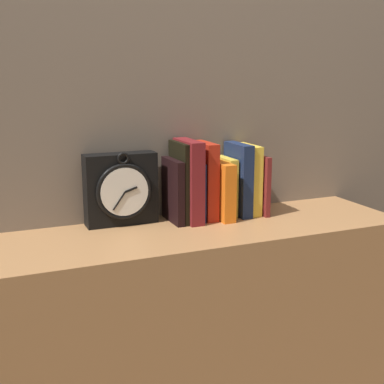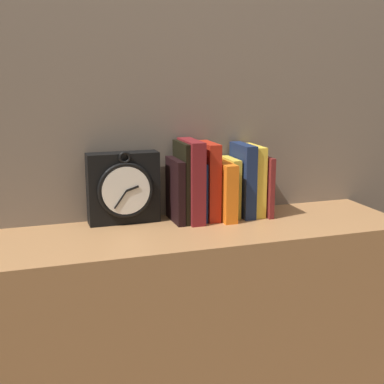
{
  "view_description": "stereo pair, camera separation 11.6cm",
  "coord_description": "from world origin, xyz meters",
  "px_view_note": "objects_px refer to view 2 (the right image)",
  "views": [
    {
      "loc": [
        -0.57,
        -1.34,
        1.34
      ],
      "look_at": [
        0.0,
        0.0,
        1.0
      ],
      "focal_mm": 50.0,
      "sensor_mm": 36.0,
      "label": 1
    },
    {
      "loc": [
        -0.46,
        -1.38,
        1.34
      ],
      "look_at": [
        0.0,
        0.0,
        1.0
      ],
      "focal_mm": 50.0,
      "sensor_mm": 36.0,
      "label": 2
    }
  ],
  "objects_px": {
    "book_slot9_maroon": "(262,185)",
    "book_slot4_red": "(208,181)",
    "book_slot2_maroon": "(191,181)",
    "book_slot8_yellow": "(253,180)",
    "book_slot0_black": "(175,190)",
    "book_slot6_yellow": "(230,187)",
    "book_slot5_orange": "(223,190)",
    "clock": "(124,188)",
    "book_slot7_navy": "(243,180)",
    "book_slot3_navy": "(199,190)",
    "book_slot1_black": "(181,182)"
  },
  "relations": [
    {
      "from": "book_slot0_black",
      "to": "book_slot6_yellow",
      "type": "distance_m",
      "value": 0.18
    },
    {
      "from": "book_slot2_maroon",
      "to": "book_slot4_red",
      "type": "distance_m",
      "value": 0.06
    },
    {
      "from": "book_slot2_maroon",
      "to": "book_slot8_yellow",
      "type": "xyz_separation_m",
      "value": [
        0.2,
        0.01,
        -0.01
      ]
    },
    {
      "from": "book_slot6_yellow",
      "to": "book_slot2_maroon",
      "type": "bearing_deg",
      "value": -172.72
    },
    {
      "from": "book_slot0_black",
      "to": "book_slot5_orange",
      "type": "relative_size",
      "value": 1.08
    },
    {
      "from": "book_slot7_navy",
      "to": "book_slot4_red",
      "type": "bearing_deg",
      "value": 178.6
    },
    {
      "from": "book_slot8_yellow",
      "to": "book_slot9_maroon",
      "type": "distance_m",
      "value": 0.03
    },
    {
      "from": "book_slot2_maroon",
      "to": "book_slot8_yellow",
      "type": "height_order",
      "value": "book_slot2_maroon"
    },
    {
      "from": "book_slot1_black",
      "to": "book_slot7_navy",
      "type": "relative_size",
      "value": 1.06
    },
    {
      "from": "book_slot4_red",
      "to": "book_slot6_yellow",
      "type": "distance_m",
      "value": 0.08
    },
    {
      "from": "book_slot0_black",
      "to": "book_slot3_navy",
      "type": "distance_m",
      "value": 0.08
    },
    {
      "from": "book_slot2_maroon",
      "to": "book_slot4_red",
      "type": "xyz_separation_m",
      "value": [
        0.06,
        0.01,
        -0.01
      ]
    },
    {
      "from": "book_slot0_black",
      "to": "book_slot6_yellow",
      "type": "bearing_deg",
      "value": 3.25
    },
    {
      "from": "clock",
      "to": "book_slot4_red",
      "type": "height_order",
      "value": "book_slot4_red"
    },
    {
      "from": "book_slot5_orange",
      "to": "clock",
      "type": "bearing_deg",
      "value": 171.74
    },
    {
      "from": "book_slot5_orange",
      "to": "book_slot7_navy",
      "type": "relative_size",
      "value": 0.78
    },
    {
      "from": "book_slot3_navy",
      "to": "book_slot5_orange",
      "type": "height_order",
      "value": "book_slot3_navy"
    },
    {
      "from": "book_slot7_navy",
      "to": "book_slot9_maroon",
      "type": "relative_size",
      "value": 1.2
    },
    {
      "from": "book_slot1_black",
      "to": "book_slot4_red",
      "type": "relative_size",
      "value": 1.02
    },
    {
      "from": "book_slot5_orange",
      "to": "book_slot8_yellow",
      "type": "height_order",
      "value": "book_slot8_yellow"
    },
    {
      "from": "book_slot9_maroon",
      "to": "book_slot4_red",
      "type": "bearing_deg",
      "value": 177.88
    },
    {
      "from": "book_slot7_navy",
      "to": "book_slot8_yellow",
      "type": "xyz_separation_m",
      "value": [
        0.04,
        0.0,
        -0.0
      ]
    },
    {
      "from": "book_slot0_black",
      "to": "book_slot5_orange",
      "type": "bearing_deg",
      "value": -4.31
    },
    {
      "from": "book_slot0_black",
      "to": "book_slot3_navy",
      "type": "xyz_separation_m",
      "value": [
        0.08,
        0.01,
        -0.01
      ]
    },
    {
      "from": "book_slot2_maroon",
      "to": "book_slot4_red",
      "type": "relative_size",
      "value": 1.05
    },
    {
      "from": "book_slot3_navy",
      "to": "book_slot1_black",
      "type": "bearing_deg",
      "value": -175.39
    },
    {
      "from": "book_slot1_black",
      "to": "book_slot5_orange",
      "type": "distance_m",
      "value": 0.13
    },
    {
      "from": "book_slot5_orange",
      "to": "book_slot1_black",
      "type": "bearing_deg",
      "value": 174.86
    },
    {
      "from": "book_slot5_orange",
      "to": "book_slot8_yellow",
      "type": "distance_m",
      "value": 0.11
    },
    {
      "from": "book_slot4_red",
      "to": "book_slot8_yellow",
      "type": "distance_m",
      "value": 0.15
    },
    {
      "from": "book_slot1_black",
      "to": "book_slot2_maroon",
      "type": "bearing_deg",
      "value": -13.84
    },
    {
      "from": "book_slot5_orange",
      "to": "book_slot3_navy",
      "type": "bearing_deg",
      "value": 166.83
    },
    {
      "from": "clock",
      "to": "book_slot4_red",
      "type": "distance_m",
      "value": 0.25
    },
    {
      "from": "book_slot0_black",
      "to": "book_slot6_yellow",
      "type": "relative_size",
      "value": 1.04
    },
    {
      "from": "book_slot6_yellow",
      "to": "book_slot5_orange",
      "type": "bearing_deg",
      "value": -147.47
    },
    {
      "from": "book_slot8_yellow",
      "to": "book_slot7_navy",
      "type": "bearing_deg",
      "value": -175.46
    },
    {
      "from": "book_slot5_orange",
      "to": "book_slot9_maroon",
      "type": "height_order",
      "value": "book_slot9_maroon"
    },
    {
      "from": "book_slot4_red",
      "to": "book_slot5_orange",
      "type": "xyz_separation_m",
      "value": [
        0.04,
        -0.01,
        -0.03
      ]
    },
    {
      "from": "book_slot1_black",
      "to": "book_slot2_maroon",
      "type": "relative_size",
      "value": 0.98
    },
    {
      "from": "clock",
      "to": "book_slot2_maroon",
      "type": "distance_m",
      "value": 0.2
    },
    {
      "from": "book_slot2_maroon",
      "to": "book_slot7_navy",
      "type": "relative_size",
      "value": 1.09
    },
    {
      "from": "book_slot0_black",
      "to": "book_slot8_yellow",
      "type": "height_order",
      "value": "book_slot8_yellow"
    },
    {
      "from": "book_slot6_yellow",
      "to": "book_slot7_navy",
      "type": "distance_m",
      "value": 0.04
    },
    {
      "from": "book_slot0_black",
      "to": "book_slot6_yellow",
      "type": "height_order",
      "value": "book_slot0_black"
    },
    {
      "from": "book_slot0_black",
      "to": "book_slot1_black",
      "type": "distance_m",
      "value": 0.03
    },
    {
      "from": "clock",
      "to": "book_slot2_maroon",
      "type": "xyz_separation_m",
      "value": [
        0.2,
        -0.04,
        0.02
      ]
    },
    {
      "from": "book_slot1_black",
      "to": "book_slot7_navy",
      "type": "xyz_separation_m",
      "value": [
        0.2,
        -0.0,
        -0.01
      ]
    },
    {
      "from": "book_slot1_black",
      "to": "book_slot4_red",
      "type": "xyz_separation_m",
      "value": [
        0.09,
        0.0,
        -0.0
      ]
    },
    {
      "from": "clock",
      "to": "book_slot5_orange",
      "type": "xyz_separation_m",
      "value": [
        0.29,
        -0.04,
        -0.02
      ]
    },
    {
      "from": "book_slot5_orange",
      "to": "book_slot6_yellow",
      "type": "distance_m",
      "value": 0.04
    }
  ]
}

